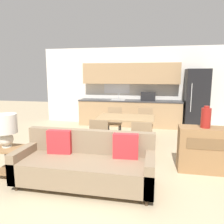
{
  "coord_description": "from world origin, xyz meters",
  "views": [
    {
      "loc": [
        0.87,
        -3.14,
        1.76
      ],
      "look_at": [
        -0.06,
        1.5,
        0.95
      ],
      "focal_mm": 35.0,
      "sensor_mm": 36.0,
      "label": 1
    }
  ],
  "objects_px": {
    "dining_chair_near_right": "(141,139)",
    "dining_chair_far_left": "(114,121)",
    "dining_table": "(126,120)",
    "vase": "(206,118)",
    "table_lamp": "(5,127)",
    "dining_chair_far_right": "(145,122)",
    "couch": "(86,164)",
    "credenza": "(212,150)",
    "refrigerator": "(196,100)",
    "dining_chair_near_left": "(101,136)",
    "side_table": "(8,157)"
  },
  "relations": [
    {
      "from": "refrigerator",
      "to": "side_table",
      "type": "bearing_deg",
      "value": -131.95
    },
    {
      "from": "couch",
      "to": "vase",
      "type": "height_order",
      "value": "vase"
    },
    {
      "from": "dining_chair_near_right",
      "to": "dining_chair_far_right",
      "type": "bearing_deg",
      "value": -92.95
    },
    {
      "from": "side_table",
      "to": "dining_chair_near_left",
      "type": "xyz_separation_m",
      "value": [
        1.37,
        1.15,
        0.14
      ]
    },
    {
      "from": "credenza",
      "to": "vase",
      "type": "relative_size",
      "value": 3.04
    },
    {
      "from": "dining_chair_far_right",
      "to": "dining_chair_near_left",
      "type": "bearing_deg",
      "value": -119.92
    },
    {
      "from": "couch",
      "to": "dining_chair_far_right",
      "type": "height_order",
      "value": "dining_chair_far_right"
    },
    {
      "from": "vase",
      "to": "couch",
      "type": "bearing_deg",
      "value": -155.67
    },
    {
      "from": "dining_table",
      "to": "dining_chair_near_left",
      "type": "relative_size",
      "value": 1.55
    },
    {
      "from": "table_lamp",
      "to": "vase",
      "type": "height_order",
      "value": "vase"
    },
    {
      "from": "dining_chair_near_right",
      "to": "vase",
      "type": "bearing_deg",
      "value": 166.15
    },
    {
      "from": "vase",
      "to": "dining_chair_far_right",
      "type": "xyz_separation_m",
      "value": [
        -1.15,
        1.83,
        -0.52
      ]
    },
    {
      "from": "dining_chair_near_left",
      "to": "side_table",
      "type": "bearing_deg",
      "value": 43.23
    },
    {
      "from": "dining_table",
      "to": "vase",
      "type": "distance_m",
      "value": 1.91
    },
    {
      "from": "side_table",
      "to": "credenza",
      "type": "height_order",
      "value": "credenza"
    },
    {
      "from": "dining_table",
      "to": "side_table",
      "type": "xyz_separation_m",
      "value": [
        -1.79,
        -1.92,
        -0.34
      ]
    },
    {
      "from": "dining_chair_near_right",
      "to": "dining_chair_far_left",
      "type": "distance_m",
      "value": 1.79
    },
    {
      "from": "dining_table",
      "to": "dining_chair_near_left",
      "type": "height_order",
      "value": "dining_chair_near_left"
    },
    {
      "from": "couch",
      "to": "dining_chair_far_left",
      "type": "bearing_deg",
      "value": 90.95
    },
    {
      "from": "dining_table",
      "to": "vase",
      "type": "xyz_separation_m",
      "value": [
        1.57,
        -1.04,
        0.32
      ]
    },
    {
      "from": "dining_chair_near_right",
      "to": "dining_chair_far_right",
      "type": "xyz_separation_m",
      "value": [
        -0.01,
        1.61,
        0.0
      ]
    },
    {
      "from": "dining_chair_near_right",
      "to": "dining_chair_near_left",
      "type": "distance_m",
      "value": 0.86
    },
    {
      "from": "couch",
      "to": "vase",
      "type": "relative_size",
      "value": 5.55
    },
    {
      "from": "dining_chair_near_left",
      "to": "refrigerator",
      "type": "bearing_deg",
      "value": -125.06
    },
    {
      "from": "dining_table",
      "to": "table_lamp",
      "type": "relative_size",
      "value": 2.3
    },
    {
      "from": "dining_table",
      "to": "table_lamp",
      "type": "bearing_deg",
      "value": -133.88
    },
    {
      "from": "table_lamp",
      "to": "dining_chair_near_left",
      "type": "xyz_separation_m",
      "value": [
        1.39,
        1.12,
        -0.39
      ]
    },
    {
      "from": "dining_chair_near_left",
      "to": "dining_chair_far_right",
      "type": "bearing_deg",
      "value": -115.35
    },
    {
      "from": "couch",
      "to": "table_lamp",
      "type": "distance_m",
      "value": 1.53
    },
    {
      "from": "dining_table",
      "to": "dining_chair_near_right",
      "type": "xyz_separation_m",
      "value": [
        0.43,
        -0.82,
        -0.2
      ]
    },
    {
      "from": "credenza",
      "to": "couch",
      "type": "bearing_deg",
      "value": -156.93
    },
    {
      "from": "table_lamp",
      "to": "couch",
      "type": "bearing_deg",
      "value": -1.24
    },
    {
      "from": "dining_table",
      "to": "dining_chair_near_right",
      "type": "distance_m",
      "value": 0.95
    },
    {
      "from": "refrigerator",
      "to": "side_table",
      "type": "distance_m",
      "value": 5.65
    },
    {
      "from": "side_table",
      "to": "dining_chair_far_left",
      "type": "height_order",
      "value": "dining_chair_far_left"
    },
    {
      "from": "dining_table",
      "to": "credenza",
      "type": "xyz_separation_m",
      "value": [
        1.72,
        -1.03,
        -0.28
      ]
    },
    {
      "from": "dining_table",
      "to": "dining_chair_near_right",
      "type": "bearing_deg",
      "value": -62.5
    },
    {
      "from": "vase",
      "to": "dining_chair_far_left",
      "type": "distance_m",
      "value": 2.74
    },
    {
      "from": "couch",
      "to": "credenza",
      "type": "relative_size",
      "value": 1.83
    },
    {
      "from": "table_lamp",
      "to": "dining_chair_near_left",
      "type": "relative_size",
      "value": 0.68
    },
    {
      "from": "refrigerator",
      "to": "table_lamp",
      "type": "distance_m",
      "value": 5.61
    },
    {
      "from": "dining_table",
      "to": "table_lamp",
      "type": "distance_m",
      "value": 2.63
    },
    {
      "from": "credenza",
      "to": "refrigerator",
      "type": "bearing_deg",
      "value": 85.82
    },
    {
      "from": "credenza",
      "to": "dining_chair_near_right",
      "type": "relative_size",
      "value": 1.4
    },
    {
      "from": "refrigerator",
      "to": "credenza",
      "type": "xyz_separation_m",
      "value": [
        -0.24,
        -3.28,
        -0.56
      ]
    },
    {
      "from": "dining_chair_far_left",
      "to": "couch",
      "type": "bearing_deg",
      "value": -91.44
    },
    {
      "from": "dining_chair_far_left",
      "to": "side_table",
      "type": "bearing_deg",
      "value": -119.44
    },
    {
      "from": "table_lamp",
      "to": "dining_chair_far_right",
      "type": "height_order",
      "value": "table_lamp"
    },
    {
      "from": "dining_table",
      "to": "dining_chair_far_right",
      "type": "relative_size",
      "value": 1.55
    },
    {
      "from": "dining_chair_near_left",
      "to": "dining_table",
      "type": "bearing_deg",
      "value": -115.76
    }
  ]
}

